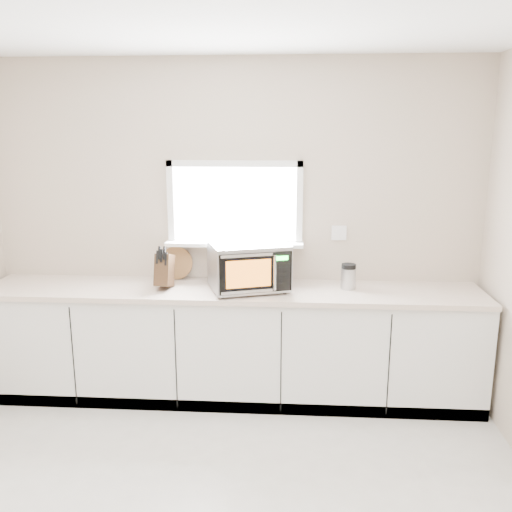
{
  "coord_description": "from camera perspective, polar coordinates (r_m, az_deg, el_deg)",
  "views": [
    {
      "loc": [
        0.46,
        -2.38,
        2.14
      ],
      "look_at": [
        0.2,
        1.55,
        1.22
      ],
      "focal_mm": 38.0,
      "sensor_mm": 36.0,
      "label": 1
    }
  ],
  "objects": [
    {
      "name": "back_wall",
      "position": [
        4.46,
        -2.2,
        3.15
      ],
      "size": [
        4.0,
        0.17,
        2.7
      ],
      "color": "#B7A691",
      "rests_on": "ground"
    },
    {
      "name": "cabinets",
      "position": [
        4.44,
        -2.5,
        -9.35
      ],
      "size": [
        3.92,
        0.6,
        0.88
      ],
      "primitive_type": "cube",
      "color": "silver",
      "rests_on": "ground"
    },
    {
      "name": "countertop",
      "position": [
        4.28,
        -2.58,
        -3.7
      ],
      "size": [
        3.92,
        0.64,
        0.04
      ],
      "primitive_type": "cube",
      "color": "beige",
      "rests_on": "cabinets"
    },
    {
      "name": "microwave",
      "position": [
        4.19,
        -0.76,
        -1.01
      ],
      "size": [
        0.68,
        0.61,
        0.37
      ],
      "rotation": [
        0.0,
        0.0,
        0.33
      ],
      "color": "black",
      "rests_on": "countertop"
    },
    {
      "name": "knife_block",
      "position": [
        4.3,
        -9.63,
        -1.43
      ],
      "size": [
        0.13,
        0.25,
        0.35
      ],
      "rotation": [
        0.0,
        0.0,
        -0.07
      ],
      "color": "#412917",
      "rests_on": "countertop"
    },
    {
      "name": "cutting_board",
      "position": [
        4.55,
        -8.41,
        -0.74
      ],
      "size": [
        0.28,
        0.07,
        0.27
      ],
      "primitive_type": "cylinder",
      "rotation": [
        1.4,
        0.0,
        0.0
      ],
      "color": "olive",
      "rests_on": "countertop"
    },
    {
      "name": "coffee_grinder",
      "position": [
        4.3,
        9.69,
        -2.12
      ],
      "size": [
        0.14,
        0.14,
        0.2
      ],
      "rotation": [
        0.0,
        0.0,
        0.2
      ],
      "color": "#AAADB2",
      "rests_on": "countertop"
    }
  ]
}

